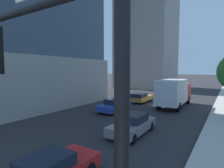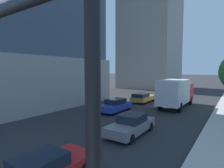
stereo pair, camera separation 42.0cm
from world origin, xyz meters
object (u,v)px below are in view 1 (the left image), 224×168
at_px(car_gray, 132,124).
at_px(box_truck, 174,92).
at_px(construction_building, 147,20).
at_px(traffic_light_pole, 43,84).
at_px(car_gold, 141,97).
at_px(car_blue, 115,105).

bearing_deg(car_gray, box_truck, 90.00).
distance_m(construction_building, traffic_light_pole, 46.83).
height_order(traffic_light_pole, box_truck, traffic_light_pole).
relative_size(car_gold, box_truck, 0.57).
bearing_deg(car_blue, construction_building, 105.73).
height_order(construction_building, box_truck, construction_building).
relative_size(construction_building, car_gray, 9.12).
height_order(traffic_light_pole, car_gold, traffic_light_pole).
xyz_separation_m(car_gray, car_blue, (-4.66, 5.08, 0.02)).
bearing_deg(car_gold, construction_building, 110.47).
distance_m(car_gold, box_truck, 4.89).
height_order(construction_building, traffic_light_pole, construction_building).
bearing_deg(traffic_light_pole, car_gold, 109.70).
bearing_deg(car_gray, car_blue, 132.55).
height_order(traffic_light_pole, car_blue, traffic_light_pole).
bearing_deg(construction_building, traffic_light_pole, -69.92).
bearing_deg(box_truck, car_blue, -127.88).
xyz_separation_m(construction_building, car_gold, (7.88, -21.13, -16.53)).
bearing_deg(construction_building, box_truck, -60.30).
bearing_deg(car_blue, car_gold, 90.00).
xyz_separation_m(construction_building, box_truck, (12.55, -22.00, -15.35)).
bearing_deg(car_gold, car_gray, -68.67).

